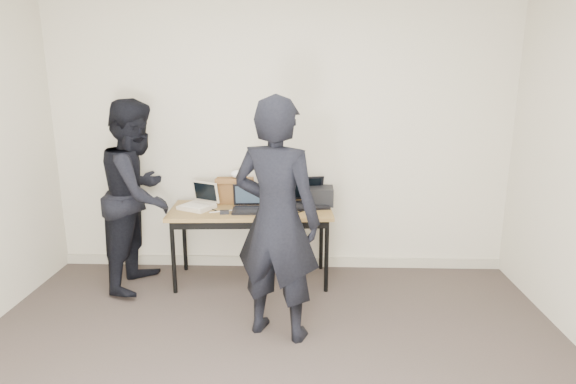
{
  "coord_description": "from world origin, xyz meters",
  "views": [
    {
      "loc": [
        0.23,
        -2.44,
        1.95
      ],
      "look_at": [
        0.1,
        1.6,
        0.95
      ],
      "focal_mm": 30.0,
      "sensor_mm": 36.0,
      "label": 1
    }
  ],
  "objects_px": {
    "laptop_beige": "(199,203)",
    "laptop_right": "(307,199)",
    "desk": "(251,215)",
    "leather_satchel": "(235,190)",
    "person_observer": "(139,195)",
    "equipment_box": "(318,196)",
    "laptop_center": "(249,205)",
    "person_typist": "(277,220)"
  },
  "relations": [
    {
      "from": "laptop_beige",
      "to": "laptop_right",
      "type": "distance_m",
      "value": 1.03
    },
    {
      "from": "desk",
      "to": "equipment_box",
      "type": "bearing_deg",
      "value": 13.84
    },
    {
      "from": "person_typist",
      "to": "person_observer",
      "type": "height_order",
      "value": "person_typist"
    },
    {
      "from": "leather_satchel",
      "to": "equipment_box",
      "type": "xyz_separation_m",
      "value": [
        0.81,
        -0.04,
        -0.04
      ]
    },
    {
      "from": "laptop_center",
      "to": "laptop_right",
      "type": "xyz_separation_m",
      "value": [
        0.54,
        0.19,
        0.01
      ]
    },
    {
      "from": "equipment_box",
      "to": "laptop_right",
      "type": "bearing_deg",
      "value": -156.68
    },
    {
      "from": "equipment_box",
      "to": "laptop_center",
      "type": "bearing_deg",
      "value": -159.89
    },
    {
      "from": "laptop_beige",
      "to": "equipment_box",
      "type": "height_order",
      "value": "laptop_beige"
    },
    {
      "from": "laptop_right",
      "to": "laptop_center",
      "type": "bearing_deg",
      "value": -172.6
    },
    {
      "from": "laptop_right",
      "to": "desk",
      "type": "bearing_deg",
      "value": -176.43
    },
    {
      "from": "desk",
      "to": "laptop_right",
      "type": "relative_size",
      "value": 3.62
    },
    {
      "from": "desk",
      "to": "person_typist",
      "type": "relative_size",
      "value": 0.84
    },
    {
      "from": "leather_satchel",
      "to": "laptop_right",
      "type": "bearing_deg",
      "value": -6.92
    },
    {
      "from": "laptop_beige",
      "to": "person_observer",
      "type": "height_order",
      "value": "person_observer"
    },
    {
      "from": "laptop_beige",
      "to": "equipment_box",
      "type": "distance_m",
      "value": 1.13
    },
    {
      "from": "laptop_right",
      "to": "person_observer",
      "type": "relative_size",
      "value": 0.24
    },
    {
      "from": "desk",
      "to": "laptop_center",
      "type": "distance_m",
      "value": 0.12
    },
    {
      "from": "desk",
      "to": "laptop_center",
      "type": "height_order",
      "value": "laptop_center"
    },
    {
      "from": "laptop_right",
      "to": "leather_satchel",
      "type": "xyz_separation_m",
      "value": [
        -0.71,
        0.08,
        0.07
      ]
    },
    {
      "from": "person_typist",
      "to": "person_observer",
      "type": "distance_m",
      "value": 1.58
    },
    {
      "from": "laptop_beige",
      "to": "leather_satchel",
      "type": "relative_size",
      "value": 1.07
    },
    {
      "from": "laptop_center",
      "to": "laptop_right",
      "type": "height_order",
      "value": "laptop_right"
    },
    {
      "from": "desk",
      "to": "person_observer",
      "type": "distance_m",
      "value": 1.05
    },
    {
      "from": "laptop_beige",
      "to": "equipment_box",
      "type": "relative_size",
      "value": 1.33
    },
    {
      "from": "laptop_right",
      "to": "leather_satchel",
      "type": "bearing_deg",
      "value": 161.47
    },
    {
      "from": "leather_satchel",
      "to": "person_typist",
      "type": "xyz_separation_m",
      "value": [
        0.48,
        -1.18,
        0.06
      ]
    },
    {
      "from": "laptop_right",
      "to": "leather_satchel",
      "type": "distance_m",
      "value": 0.71
    },
    {
      "from": "person_typist",
      "to": "person_observer",
      "type": "relative_size",
      "value": 1.05
    },
    {
      "from": "desk",
      "to": "laptop_beige",
      "type": "xyz_separation_m",
      "value": [
        -0.49,
        0.02,
        0.11
      ]
    },
    {
      "from": "laptop_center",
      "to": "leather_satchel",
      "type": "relative_size",
      "value": 0.88
    },
    {
      "from": "laptop_center",
      "to": "equipment_box",
      "type": "height_order",
      "value": "laptop_center"
    },
    {
      "from": "laptop_beige",
      "to": "leather_satchel",
      "type": "xyz_separation_m",
      "value": [
        0.31,
        0.21,
        0.08
      ]
    },
    {
      "from": "laptop_beige",
      "to": "laptop_right",
      "type": "relative_size",
      "value": 0.92
    },
    {
      "from": "desk",
      "to": "person_typist",
      "type": "bearing_deg",
      "value": -75.96
    },
    {
      "from": "laptop_beige",
      "to": "desk",
      "type": "bearing_deg",
      "value": 24.96
    },
    {
      "from": "equipment_box",
      "to": "desk",
      "type": "bearing_deg",
      "value": -163.04
    },
    {
      "from": "laptop_center",
      "to": "person_observer",
      "type": "bearing_deg",
      "value": 178.79
    },
    {
      "from": "laptop_beige",
      "to": "laptop_right",
      "type": "bearing_deg",
      "value": 34.59
    },
    {
      "from": "laptop_beige",
      "to": "person_observer",
      "type": "bearing_deg",
      "value": -141.12
    },
    {
      "from": "desk",
      "to": "leather_satchel",
      "type": "relative_size",
      "value": 4.24
    },
    {
      "from": "desk",
      "to": "leather_satchel",
      "type": "distance_m",
      "value": 0.35
    },
    {
      "from": "laptop_right",
      "to": "leather_satchel",
      "type": "height_order",
      "value": "laptop_right"
    }
  ]
}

